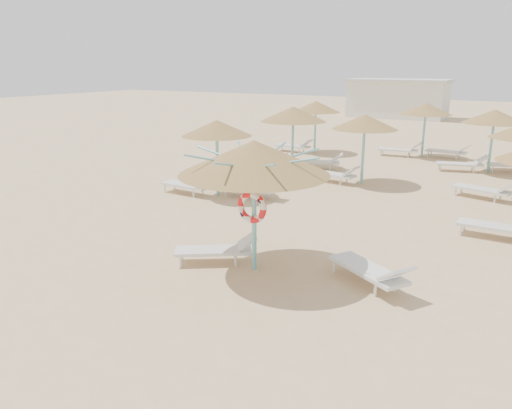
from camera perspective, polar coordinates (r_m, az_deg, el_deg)
The scene contains 6 objects.
ground at distance 11.51m, azimuth 1.10°, elevation -7.20°, with size 120.00×120.00×0.00m, color tan.
main_palapa at distance 10.68m, azimuth -0.22°, elevation 5.33°, with size 3.28×3.28×2.94m.
lounger_main_a at distance 11.70m, azimuth -4.28°, elevation -5.11°, with size 1.90×1.52×0.69m.
lounger_main_b at distance 10.73m, azimuth 13.10°, elevation -7.35°, with size 2.07×1.62×0.75m.
palapa_field at distance 20.13m, azimuth 21.56°, elevation 8.42°, with size 18.90×14.35×2.72m.
service_hut at distance 45.77m, azimuth 15.90°, elevation 11.61°, with size 8.40×4.40×3.25m.
Camera 1 is at (5.04, -9.32, 4.49)m, focal length 35.00 mm.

